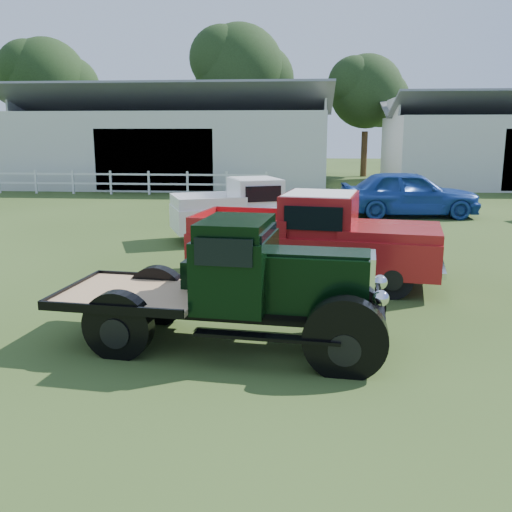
# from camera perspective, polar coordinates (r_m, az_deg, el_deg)

# --- Properties ---
(ground) EXTENTS (120.00, 120.00, 0.00)m
(ground) POSITION_cam_1_polar(r_m,az_deg,el_deg) (9.18, -1.94, -8.01)
(ground) COLOR #2A3D14
(shed_left) EXTENTS (18.80, 10.20, 5.60)m
(shed_left) POSITION_cam_1_polar(r_m,az_deg,el_deg) (35.47, -8.14, 11.66)
(shed_left) COLOR silver
(shed_left) RESTS_ON ground
(fence_rail) EXTENTS (14.20, 0.16, 1.20)m
(fence_rail) POSITION_cam_1_polar(r_m,az_deg,el_deg) (30.06, -12.51, 7.18)
(fence_rail) COLOR white
(fence_rail) RESTS_ON ground
(tree_a) EXTENTS (6.30, 6.30, 10.50)m
(tree_a) POSITION_cam_1_polar(r_m,az_deg,el_deg) (45.75, -20.10, 14.27)
(tree_a) COLOR black
(tree_a) RESTS_ON ground
(tree_b) EXTENTS (6.90, 6.90, 11.50)m
(tree_b) POSITION_cam_1_polar(r_m,az_deg,el_deg) (42.91, -1.67, 15.84)
(tree_b) COLOR black
(tree_b) RESTS_ON ground
(tree_c) EXTENTS (5.40, 5.40, 9.00)m
(tree_c) POSITION_cam_1_polar(r_m,az_deg,el_deg) (41.73, 10.91, 14.00)
(tree_c) COLOR black
(tree_c) RESTS_ON ground
(vintage_flatbed) EXTENTS (5.10, 2.45, 1.95)m
(vintage_flatbed) POSITION_cam_1_polar(r_m,az_deg,el_deg) (8.53, -2.59, -2.74)
(vintage_flatbed) COLOR black
(vintage_flatbed) RESTS_ON ground
(red_pickup) EXTENTS (5.62, 2.91, 1.95)m
(red_pickup) POSITION_cam_1_polar(r_m,az_deg,el_deg) (12.21, 5.86, 1.86)
(red_pickup) COLOR maroon
(red_pickup) RESTS_ON ground
(white_pickup) EXTENTS (5.24, 3.58, 1.79)m
(white_pickup) POSITION_cam_1_polar(r_m,az_deg,el_deg) (17.09, -0.41, 4.68)
(white_pickup) COLOR white
(white_pickup) RESTS_ON ground
(misc_car_blue) EXTENTS (5.31, 2.45, 1.76)m
(misc_car_blue) POSITION_cam_1_polar(r_m,az_deg,el_deg) (22.47, 15.03, 6.08)
(misc_car_blue) COLOR #1C4298
(misc_car_blue) RESTS_ON ground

